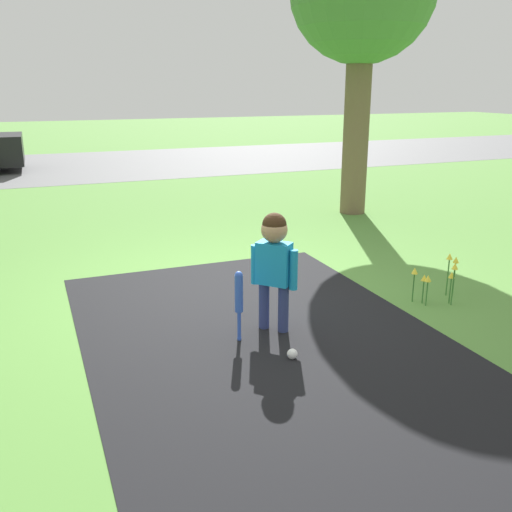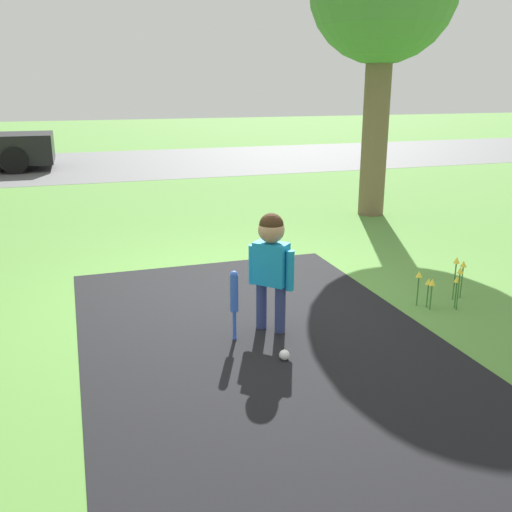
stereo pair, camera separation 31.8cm
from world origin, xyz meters
The scene contains 7 objects.
ground_plane centered at (0.00, 0.00, 0.00)m, with size 60.00×60.00×0.00m, color #518438.
driveway_strip centered at (-0.09, -2.50, 0.00)m, with size 2.85×7.00×0.01m.
street_strip centered at (0.00, 10.22, 0.00)m, with size 40.00×6.00×0.01m.
child centered at (0.05, -0.99, 0.66)m, with size 0.30×0.32×1.02m.
baseball_bat centered at (-0.30, -1.08, 0.39)m, with size 0.07×0.07×0.60m.
sports_ball centered at (-0.03, -1.54, 0.04)m, with size 0.08×0.08×0.08m.
flower_bed centered at (1.79, -0.96, 0.30)m, with size 0.58×0.31×0.43m.
Camera 1 is at (-1.75, -5.09, 2.01)m, focal length 40.00 mm.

